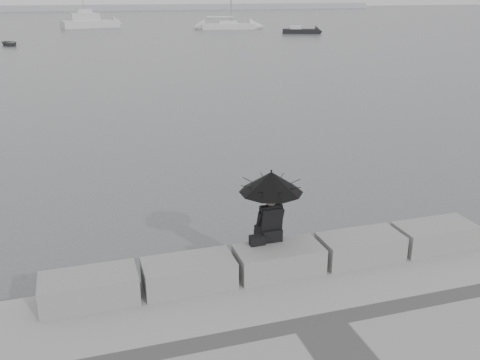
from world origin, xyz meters
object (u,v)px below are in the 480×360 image
object	(u,v)px
motor_cruiser	(90,22)
small_motorboat	(301,31)
dinghy	(9,43)
sailboat_right	(228,26)
seated_person	(271,190)

from	to	relation	value
motor_cruiser	small_motorboat	distance (m)	33.25
motor_cruiser	dinghy	distance (m)	28.17
motor_cruiser	small_motorboat	bearing A→B (deg)	-52.04
sailboat_right	motor_cruiser	xyz separation A→B (m)	(-19.35, 9.23, 0.37)
small_motorboat	dinghy	distance (m)	36.23
seated_person	dinghy	size ratio (longest dim) A/B	0.46
sailboat_right	dinghy	size ratio (longest dim) A/B	4.27
seated_person	motor_cruiser	bearing A→B (deg)	90.22
motor_cruiser	dinghy	size ratio (longest dim) A/B	2.97
seated_person	sailboat_right	world-z (taller)	sailboat_right
dinghy	seated_person	bearing A→B (deg)	-103.16
sailboat_right	motor_cruiser	bearing A→B (deg)	162.81
small_motorboat	seated_person	bearing A→B (deg)	-93.68
seated_person	dinghy	world-z (taller)	seated_person
sailboat_right	small_motorboat	size ratio (longest dim) A/B	2.53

